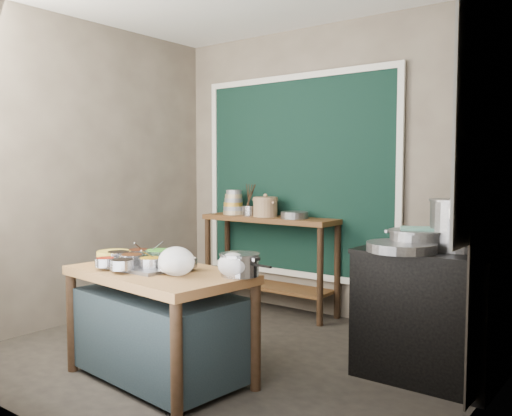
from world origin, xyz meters
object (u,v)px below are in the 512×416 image
Objects in this scene: condiment_tray at (144,267)px; utensil_cup at (250,210)px; saucepan at (240,265)px; stove_block at (431,315)px; ceramic_crock at (265,208)px; back_counter at (269,264)px; stock_pot at (462,225)px; steamer at (417,239)px; prep_table at (159,325)px; yellow_basin at (114,257)px.

utensil_cup is (-0.59, 1.93, 0.24)m from condiment_tray.
condiment_tray is 0.71m from saucepan.
ceramic_crock is (-1.92, 0.70, 0.61)m from stove_block.
stove_block is at bearing -21.02° from back_counter.
stock_pot reaches higher than back_counter.
steamer is at bearing -22.15° from ceramic_crock.
steamer is (-0.26, -0.12, -0.11)m from stock_pot.
utensil_cup reaches higher than prep_table.
stove_block is 2.06× the size of stock_pot.
ceramic_crock is 0.60× the size of stock_pot.
prep_table is 0.86× the size of back_counter.
stove_block is (1.42, 1.19, 0.05)m from prep_table.
ceramic_crock reaches higher than back_counter.
condiment_tray is at bearing -142.01° from steamer.
back_counter is at bearing 91.26° from yellow_basin.
stock_pot is (2.02, 1.28, 0.25)m from yellow_basin.
stove_block is 1.75× the size of condiment_tray.
saucepan is 2.16m from utensil_cup.
condiment_tray is 1.29× the size of steamer.
yellow_basin is 0.55× the size of stock_pot.
condiment_tray is at bearing -142.48° from stove_block.
utensil_cup is (-0.29, 1.94, 0.20)m from yellow_basin.
ceramic_crock reaches higher than utensil_cup.
steamer is (1.47, 1.15, 0.18)m from condiment_tray.
ceramic_crock is (-1.05, 1.70, 0.22)m from saucepan.
back_counter is at bearing 162.21° from stock_pot.
utensil_cup is at bearing 171.81° from ceramic_crock.
condiment_tray is at bearing 2.70° from yellow_basin.
stock_pot reaches higher than steamer.
steamer is (1.77, 1.16, 0.15)m from yellow_basin.
stock_pot is (1.59, 1.25, 0.68)m from prep_table.
prep_table is 0.60m from yellow_basin.
stock_pot is at bearing 51.26° from saucepan.
utensil_cup is 0.23m from ceramic_crock.
saucepan is at bearing 24.14° from prep_table.
yellow_basin is at bearing -88.74° from back_counter.
steamer reaches higher than stove_block.
prep_table is at bearing -156.30° from saucepan.
ceramic_crock reaches higher than stove_block.
steamer is (1.81, -0.78, 0.47)m from back_counter.
utensil_cup reaches higher than yellow_basin.
prep_table is 1.98m from back_counter.
saucepan reaches higher than yellow_basin.
utensil_cup is 0.38× the size of stock_pot.
utensil_cup is at bearing 164.03° from stock_pot.
stove_block is 2.34m from utensil_cup.
stove_block is at bearing 54.41° from saucepan.
ceramic_crock is (-0.37, 1.89, 0.28)m from condiment_tray.
ceramic_crock reaches higher than steamer.
yellow_basin is 2.12m from steamer.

